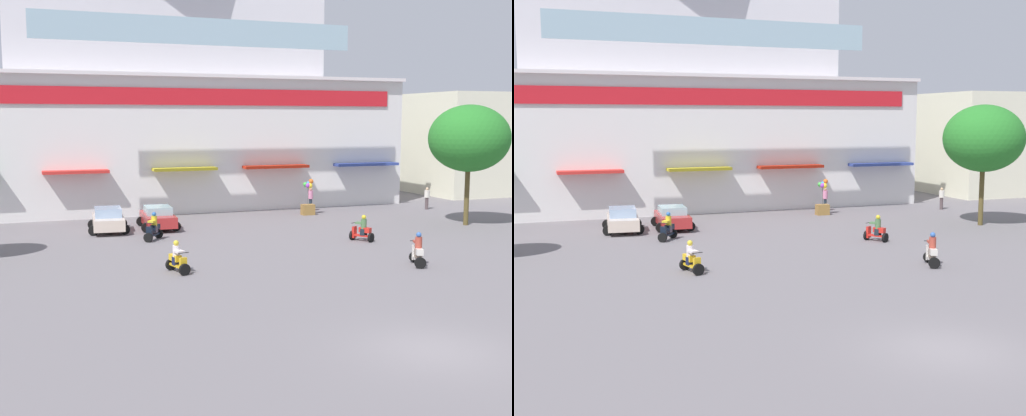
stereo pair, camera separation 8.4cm
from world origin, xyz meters
TOP-DOWN VIEW (x-y plane):
  - ground_plane at (0.00, 13.00)m, footprint 128.00×128.00m
  - colonial_building at (0.00, 36.60)m, footprint 35.75×18.05m
  - flank_building_right at (28.18, 35.37)m, footprint 9.94×10.49m
  - plaza_tree_1 at (15.85, 19.03)m, footprint 5.09×5.01m
  - parked_car_0 at (-6.03, 24.35)m, footprint 2.64×4.01m
  - parked_car_1 at (-2.97, 24.47)m, footprint 2.56×4.21m
  - scooter_rider_0 at (6.78, 16.31)m, footprint 1.12×1.40m
  - scooter_rider_2 at (6.09, 9.89)m, footprint 1.05×1.55m
  - scooter_rider_3 at (-4.04, 20.64)m, footprint 1.31×1.49m
  - scooter_rider_5 at (-4.69, 12.36)m, footprint 0.85×1.49m
  - pedestrian_0 at (9.28, 28.46)m, footprint 0.39×0.39m
  - pedestrian_1 at (17.89, 26.27)m, footprint 0.50×0.50m
  - balloon_vendor_cart at (8.27, 26.73)m, footprint 0.92×0.69m

SIDE VIEW (x-z plane):
  - ground_plane at x=0.00m, z-range 0.00..0.00m
  - scooter_rider_5 at x=-4.69m, z-range -0.13..1.31m
  - scooter_rider_0 at x=6.78m, z-range -0.14..1.35m
  - scooter_rider_3 at x=-4.04m, z-range -0.14..1.44m
  - scooter_rider_2 at x=6.09m, z-range -0.14..1.45m
  - parked_car_1 at x=-2.97m, z-range 0.02..1.42m
  - parked_car_0 at x=-6.03m, z-range 0.01..1.48m
  - pedestrian_1 at x=17.89m, z-range 0.11..1.77m
  - pedestrian_0 at x=9.28m, z-range 0.13..1.88m
  - balloon_vendor_cart at x=8.27m, z-range -0.25..2.31m
  - flank_building_right at x=28.18m, z-range 0.00..9.05m
  - plaza_tree_1 at x=15.85m, z-range 1.70..9.36m
  - colonial_building at x=0.00m, z-range -1.30..18.89m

